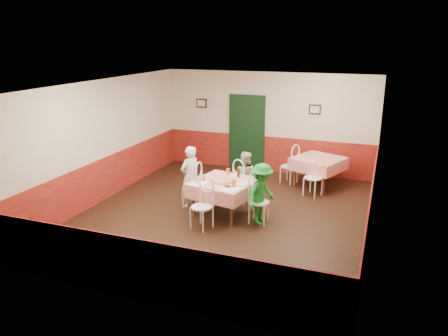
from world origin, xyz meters
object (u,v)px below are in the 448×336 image
(chair_near, at_px, (202,207))
(glass_b, at_px, (234,183))
(glass_c, at_px, (228,172))
(chair_second_b, at_px, (313,178))
(chair_far, at_px, (243,184))
(wallet, at_px, (228,186))
(chair_left, at_px, (192,188))
(diner_left, at_px, (190,177))
(chair_second_a, at_px, (289,166))
(pizza, at_px, (222,180))
(diner_right, at_px, (261,194))
(chair_right, at_px, (259,202))
(glass_a, at_px, (204,178))
(beer_bottle, at_px, (238,172))
(second_table, at_px, (318,172))
(main_table, at_px, (224,198))
(diner_far, at_px, (245,177))

(chair_near, distance_m, glass_b, 0.83)
(glass_c, bearing_deg, chair_second_b, 40.66)
(chair_far, relative_size, wallet, 8.18)
(wallet, bearing_deg, chair_left, 165.63)
(chair_near, distance_m, chair_second_b, 3.21)
(glass_b, height_order, diner_left, diner_left)
(chair_second_a, distance_m, pizza, 2.79)
(pizza, height_order, diner_right, diner_right)
(diner_left, bearing_deg, chair_near, 60.77)
(chair_far, height_order, diner_left, diner_left)
(chair_right, xyz_separation_m, glass_a, (-1.24, 0.03, 0.38))
(pizza, distance_m, diner_right, 0.94)
(beer_bottle, bearing_deg, chair_left, -168.46)
(chair_second_a, bearing_deg, wallet, 9.60)
(chair_second_a, xyz_separation_m, glass_a, (-1.27, -2.73, 0.38))
(chair_far, bearing_deg, second_table, -104.12)
(main_table, height_order, diner_left, diner_left)
(main_table, bearing_deg, pizza, -145.29)
(chair_left, xyz_separation_m, glass_c, (0.78, 0.24, 0.39))
(main_table, relative_size, pizza, 2.62)
(chair_near, height_order, diner_right, diner_right)
(pizza, height_order, wallet, pizza)
(chair_second_a, distance_m, chair_second_b, 1.06)
(chair_second_a, xyz_separation_m, diner_left, (-1.74, -2.41, 0.25))
(chair_near, relative_size, diner_left, 0.64)
(second_table, bearing_deg, chair_far, -129.36)
(chair_left, distance_m, chair_second_a, 2.95)
(glass_a, bearing_deg, glass_c, 57.00)
(glass_b, distance_m, diner_far, 1.20)
(chair_second_a, distance_m, glass_c, 2.40)
(glass_c, bearing_deg, diner_far, 63.50)
(main_table, distance_m, glass_a, 0.63)
(glass_c, bearing_deg, diner_left, -164.52)
(glass_a, bearing_deg, second_table, 53.45)
(chair_far, height_order, pizza, chair_far)
(beer_bottle, distance_m, wallet, 0.72)
(pizza, height_order, glass_a, glass_a)
(glass_c, bearing_deg, chair_right, -32.94)
(glass_a, xyz_separation_m, diner_left, (-0.47, 0.32, -0.12))
(chair_near, bearing_deg, chair_left, 139.21)
(chair_second_a, bearing_deg, chair_right, 21.61)
(chair_right, distance_m, diner_far, 1.25)
(diner_left, bearing_deg, diner_right, 104.14)
(main_table, relative_size, chair_far, 1.36)
(chair_far, xyz_separation_m, beer_bottle, (0.03, -0.45, 0.42))
(second_table, xyz_separation_m, chair_second_a, (-0.75, 0.00, 0.08))
(wallet, relative_size, diner_left, 0.08)
(chair_second_b, bearing_deg, second_table, 112.18)
(chair_right, bearing_deg, chair_near, 124.02)
(beer_bottle, distance_m, diner_left, 1.11)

